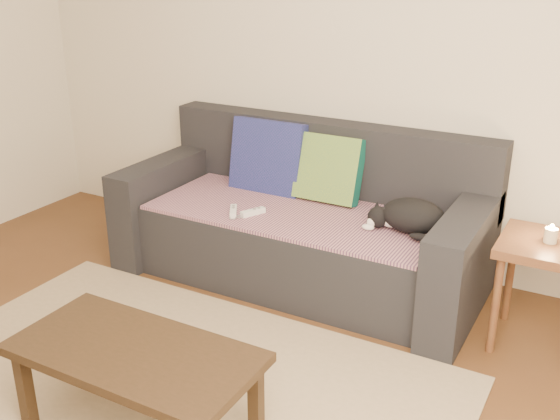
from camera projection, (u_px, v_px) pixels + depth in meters
The scene contains 12 objects.
back_wall at pixel (339, 46), 3.83m from camera, with size 4.50×0.04×2.60m, color beige.
sofa at pixel (303, 226), 3.84m from camera, with size 2.10×0.94×0.87m.
throw_blanket at pixel (296, 212), 3.73m from camera, with size 1.66×0.74×0.02m, color #432547.
cushion_navy at pixel (269, 159), 4.01m from camera, with size 0.47×0.12×0.47m, color navy.
cushion_green at pixel (329, 169), 3.83m from camera, with size 0.39×0.10×0.39m, color #0D544C.
cat at pixel (410, 216), 3.42m from camera, with size 0.46×0.36×0.18m.
wii_remote_a at pixel (233, 211), 3.68m from camera, with size 0.15×0.04×0.03m, color white.
wii_remote_b at pixel (253, 212), 3.66m from camera, with size 0.15×0.04×0.03m, color white.
side_table at pixel (547, 261), 3.08m from camera, with size 0.44×0.44×0.55m.
candle at pixel (551, 235), 3.04m from camera, with size 0.06×0.06×0.09m.
rug at pixel (151, 405), 2.80m from camera, with size 2.50×1.80×0.01m, color tan.
coffee_table at pixel (135, 360), 2.52m from camera, with size 0.98×0.49×0.39m.
Camera 1 is at (1.60, -1.59, 1.80)m, focal length 42.00 mm.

